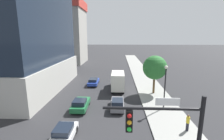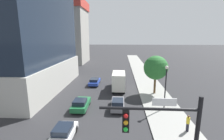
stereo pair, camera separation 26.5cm
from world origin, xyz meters
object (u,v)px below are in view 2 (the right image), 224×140
(street_lamp, at_px, (166,81))
(car_white, at_px, (63,134))
(car_gray, at_px, (118,104))
(box_truck, at_px, (119,80))
(car_blue, at_px, (95,81))
(pedestrian_yellow_shirt, at_px, (188,123))
(construction_building, at_px, (68,29))
(street_tree, at_px, (156,68))
(car_green, at_px, (81,104))

(street_lamp, bearing_deg, car_white, -147.24)
(car_gray, bearing_deg, box_truck, 90.00)
(car_blue, relative_size, box_truck, 0.66)
(street_lamp, xyz_separation_m, box_truck, (-6.21, 7.99, -2.14))
(street_lamp, xyz_separation_m, pedestrian_yellow_shirt, (1.00, -5.19, -2.93))
(car_gray, bearing_deg, street_lamp, 1.22)
(pedestrian_yellow_shirt, bearing_deg, construction_building, 120.72)
(car_blue, xyz_separation_m, box_truck, (4.99, -2.91, 1.15))
(street_tree, height_order, car_blue, street_tree)
(construction_building, distance_m, car_white, 49.94)
(car_gray, bearing_deg, car_white, -125.18)
(car_green, distance_m, pedestrian_yellow_shirt, 13.11)
(pedestrian_yellow_shirt, bearing_deg, car_green, 158.55)
(construction_building, relative_size, car_gray, 6.94)
(street_lamp, bearing_deg, car_blue, 135.76)
(street_tree, xyz_separation_m, car_blue, (-11.14, 4.82, -3.88))
(street_lamp, height_order, street_tree, street_tree)
(construction_building, height_order, street_tree, construction_building)
(car_gray, height_order, pedestrian_yellow_shirt, pedestrian_yellow_shirt)
(box_truck, bearing_deg, pedestrian_yellow_shirt, -61.32)
(street_tree, bearing_deg, car_gray, -134.67)
(car_gray, xyz_separation_m, pedestrian_yellow_shirt, (7.21, -5.06, 0.31))
(box_truck, bearing_deg, street_lamp, -52.14)
(street_tree, distance_m, box_truck, 6.99)
(street_lamp, height_order, car_gray, street_lamp)
(car_gray, distance_m, car_blue, 12.11)
(car_gray, bearing_deg, construction_building, 115.98)
(street_lamp, distance_m, car_blue, 15.97)
(street_tree, xyz_separation_m, pedestrian_yellow_shirt, (1.06, -11.28, -3.52))
(car_gray, relative_size, pedestrian_yellow_shirt, 2.34)
(construction_building, bearing_deg, box_truck, -58.45)
(street_lamp, relative_size, car_blue, 1.32)
(construction_building, xyz_separation_m, car_green, (14.19, -39.62, -11.71))
(street_lamp, height_order, car_blue, street_lamp)
(construction_building, xyz_separation_m, car_white, (14.19, -46.42, -11.71))
(car_white, xyz_separation_m, box_truck, (4.99, 15.20, 1.13))
(car_white, height_order, pedestrian_yellow_shirt, pedestrian_yellow_shirt)
(car_blue, xyz_separation_m, car_white, (-0.00, -18.11, 0.02))
(street_lamp, bearing_deg, construction_building, 122.91)
(construction_building, distance_m, pedestrian_yellow_shirt, 52.89)
(street_tree, distance_m, car_blue, 12.74)
(car_gray, bearing_deg, car_green, -176.91)
(car_white, bearing_deg, street_tree, 50.05)
(street_tree, bearing_deg, pedestrian_yellow_shirt, -84.62)
(car_green, distance_m, car_blue, 11.31)
(construction_building, bearing_deg, car_green, -70.30)
(pedestrian_yellow_shirt, bearing_deg, street_lamp, 100.90)
(car_gray, bearing_deg, pedestrian_yellow_shirt, -35.05)
(street_lamp, bearing_deg, car_gray, -178.78)
(car_blue, bearing_deg, street_tree, -23.39)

